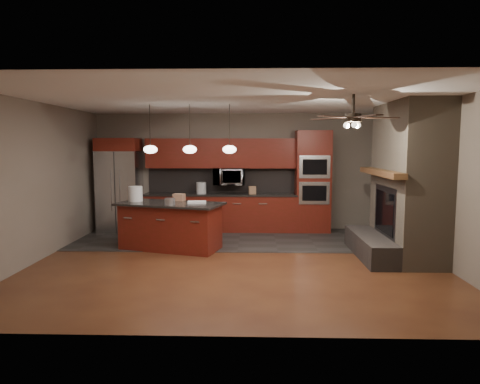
{
  "coord_description": "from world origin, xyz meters",
  "views": [
    {
      "loc": [
        0.29,
        -7.37,
        2.03
      ],
      "look_at": [
        0.05,
        0.6,
        1.17
      ],
      "focal_mm": 32.0,
      "sensor_mm": 36.0,
      "label": 1
    }
  ],
  "objects_px": {
    "oven_tower": "(313,182)",
    "white_bucket": "(135,194)",
    "counter_box": "(252,190)",
    "kitchen_island": "(170,226)",
    "counter_bucket": "(201,188)",
    "cardboard_box": "(179,197)",
    "paint_can": "(170,202)",
    "refrigerator": "(120,185)",
    "paint_tray": "(197,202)",
    "microwave": "(229,177)"
  },
  "relations": [
    {
      "from": "kitchen_island",
      "to": "counter_bucket",
      "type": "bearing_deg",
      "value": 93.92
    },
    {
      "from": "microwave",
      "to": "white_bucket",
      "type": "distance_m",
      "value": 2.46
    },
    {
      "from": "refrigerator",
      "to": "white_bucket",
      "type": "distance_m",
      "value": 1.73
    },
    {
      "from": "microwave",
      "to": "paint_can",
      "type": "height_order",
      "value": "microwave"
    },
    {
      "from": "refrigerator",
      "to": "kitchen_island",
      "type": "bearing_deg",
      "value": -48.77
    },
    {
      "from": "kitchen_island",
      "to": "paint_can",
      "type": "xyz_separation_m",
      "value": [
        0.05,
        -0.29,
        0.52
      ]
    },
    {
      "from": "oven_tower",
      "to": "white_bucket",
      "type": "height_order",
      "value": "oven_tower"
    },
    {
      "from": "kitchen_island",
      "to": "white_bucket",
      "type": "xyz_separation_m",
      "value": [
        -0.74,
        0.22,
        0.6
      ]
    },
    {
      "from": "paint_can",
      "to": "paint_tray",
      "type": "distance_m",
      "value": 0.55
    },
    {
      "from": "microwave",
      "to": "paint_tray",
      "type": "xyz_separation_m",
      "value": [
        -0.52,
        -1.89,
        -0.36
      ]
    },
    {
      "from": "white_bucket",
      "to": "counter_box",
      "type": "bearing_deg",
      "value": 33.82
    },
    {
      "from": "paint_can",
      "to": "cardboard_box",
      "type": "bearing_deg",
      "value": 84.02
    },
    {
      "from": "microwave",
      "to": "white_bucket",
      "type": "height_order",
      "value": "microwave"
    },
    {
      "from": "white_bucket",
      "to": "counter_box",
      "type": "height_order",
      "value": "white_bucket"
    },
    {
      "from": "paint_tray",
      "to": "counter_bucket",
      "type": "height_order",
      "value": "counter_bucket"
    },
    {
      "from": "kitchen_island",
      "to": "cardboard_box",
      "type": "relative_size",
      "value": 10.08
    },
    {
      "from": "oven_tower",
      "to": "cardboard_box",
      "type": "xyz_separation_m",
      "value": [
        -2.91,
        -1.49,
        -0.2
      ]
    },
    {
      "from": "microwave",
      "to": "white_bucket",
      "type": "xyz_separation_m",
      "value": [
        -1.79,
        -1.67,
        -0.23
      ]
    },
    {
      "from": "counter_bucket",
      "to": "microwave",
      "type": "bearing_deg",
      "value": 4.35
    },
    {
      "from": "kitchen_island",
      "to": "cardboard_box",
      "type": "distance_m",
      "value": 0.64
    },
    {
      "from": "refrigerator",
      "to": "cardboard_box",
      "type": "xyz_separation_m",
      "value": [
        1.66,
        -1.42,
        -0.11
      ]
    },
    {
      "from": "white_bucket",
      "to": "paint_tray",
      "type": "xyz_separation_m",
      "value": [
        1.27,
        -0.23,
        -0.13
      ]
    },
    {
      "from": "counter_box",
      "to": "refrigerator",
      "type": "bearing_deg",
      "value": 168.78
    },
    {
      "from": "paint_can",
      "to": "counter_box",
      "type": "bearing_deg",
      "value": 53.34
    },
    {
      "from": "white_bucket",
      "to": "paint_can",
      "type": "height_order",
      "value": "white_bucket"
    },
    {
      "from": "white_bucket",
      "to": "paint_can",
      "type": "distance_m",
      "value": 0.95
    },
    {
      "from": "cardboard_box",
      "to": "counter_bucket",
      "type": "relative_size",
      "value": 0.82
    },
    {
      "from": "refrigerator",
      "to": "counter_bucket",
      "type": "relative_size",
      "value": 8.27
    },
    {
      "from": "paint_can",
      "to": "microwave",
      "type": "bearing_deg",
      "value": 65.44
    },
    {
      "from": "microwave",
      "to": "counter_box",
      "type": "height_order",
      "value": "microwave"
    },
    {
      "from": "oven_tower",
      "to": "cardboard_box",
      "type": "distance_m",
      "value": 3.27
    },
    {
      "from": "oven_tower",
      "to": "white_bucket",
      "type": "relative_size",
      "value": 7.91
    },
    {
      "from": "counter_bucket",
      "to": "counter_box",
      "type": "distance_m",
      "value": 1.21
    },
    {
      "from": "counter_bucket",
      "to": "oven_tower",
      "type": "bearing_deg",
      "value": -0.16
    },
    {
      "from": "cardboard_box",
      "to": "oven_tower",
      "type": "bearing_deg",
      "value": 41.51
    },
    {
      "from": "refrigerator",
      "to": "oven_tower",
      "type": "bearing_deg",
      "value": 0.93
    },
    {
      "from": "white_bucket",
      "to": "counter_bucket",
      "type": "bearing_deg",
      "value": 55.02
    },
    {
      "from": "kitchen_island",
      "to": "paint_tray",
      "type": "distance_m",
      "value": 0.71
    },
    {
      "from": "refrigerator",
      "to": "kitchen_island",
      "type": "xyz_separation_m",
      "value": [
        1.54,
        -1.76,
        -0.64
      ]
    },
    {
      "from": "refrigerator",
      "to": "paint_can",
      "type": "distance_m",
      "value": 2.6
    },
    {
      "from": "white_bucket",
      "to": "counter_bucket",
      "type": "distance_m",
      "value": 1.98
    },
    {
      "from": "refrigerator",
      "to": "cardboard_box",
      "type": "height_order",
      "value": "refrigerator"
    },
    {
      "from": "cardboard_box",
      "to": "counter_box",
      "type": "bearing_deg",
      "value": 58.68
    },
    {
      "from": "paint_tray",
      "to": "microwave",
      "type": "bearing_deg",
      "value": 68.86
    },
    {
      "from": "refrigerator",
      "to": "counter_bucket",
      "type": "height_order",
      "value": "refrigerator"
    },
    {
      "from": "paint_tray",
      "to": "cardboard_box",
      "type": "xyz_separation_m",
      "value": [
        -0.41,
        0.35,
        0.05
      ]
    },
    {
      "from": "paint_tray",
      "to": "cardboard_box",
      "type": "distance_m",
      "value": 0.54
    },
    {
      "from": "refrigerator",
      "to": "kitchen_island",
      "type": "distance_m",
      "value": 2.42
    },
    {
      "from": "paint_can",
      "to": "counter_bucket",
      "type": "relative_size",
      "value": 0.73
    },
    {
      "from": "white_bucket",
      "to": "cardboard_box",
      "type": "height_order",
      "value": "white_bucket"
    }
  ]
}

